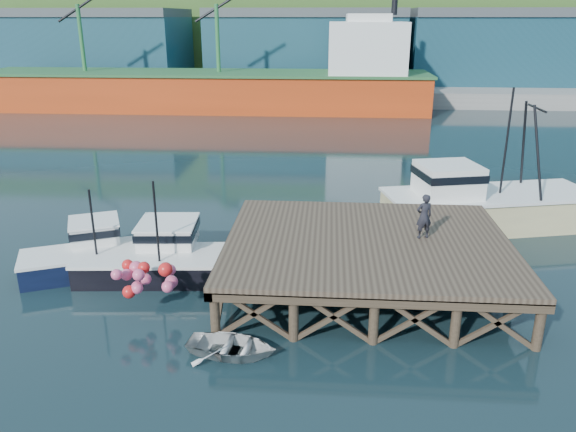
# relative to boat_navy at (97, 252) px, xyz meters

# --- Properties ---
(ground) EXTENTS (300.00, 300.00, 0.00)m
(ground) POSITION_rel_boat_navy_xyz_m (6.78, -0.70, -0.83)
(ground) COLOR black
(ground) RESTS_ON ground
(wharf) EXTENTS (12.00, 10.00, 2.62)m
(wharf) POSITION_rel_boat_navy_xyz_m (12.28, -0.89, 1.11)
(wharf) COLOR brown
(wharf) RESTS_ON ground
(far_quay) EXTENTS (160.00, 40.00, 2.00)m
(far_quay) POSITION_rel_boat_navy_xyz_m (6.78, 69.30, 0.17)
(far_quay) COLOR gray
(far_quay) RESTS_ON ground
(warehouse_left) EXTENTS (32.00, 16.00, 9.00)m
(warehouse_left) POSITION_rel_boat_navy_xyz_m (-28.22, 64.30, 5.67)
(warehouse_left) COLOR navy
(warehouse_left) RESTS_ON far_quay
(warehouse_mid) EXTENTS (28.00, 16.00, 9.00)m
(warehouse_mid) POSITION_rel_boat_navy_xyz_m (6.78, 64.30, 5.67)
(warehouse_mid) COLOR navy
(warehouse_mid) RESTS_ON far_quay
(warehouse_right) EXTENTS (30.00, 16.00, 9.00)m
(warehouse_right) POSITION_rel_boat_navy_xyz_m (36.78, 64.30, 5.67)
(warehouse_right) COLOR navy
(warehouse_right) RESTS_ON far_quay
(cargo_ship) EXTENTS (55.50, 10.00, 13.75)m
(cargo_ship) POSITION_rel_boat_navy_xyz_m (-1.69, 47.30, 2.48)
(cargo_ship) COLOR #C83C12
(cargo_ship) RESTS_ON ground
(hillside) EXTENTS (220.00, 50.00, 22.00)m
(hillside) POSITION_rel_boat_navy_xyz_m (6.78, 99.30, 10.17)
(hillside) COLOR #2D511E
(hillside) RESTS_ON ground
(boat_navy) EXTENTS (7.01, 4.95, 4.13)m
(boat_navy) POSITION_rel_boat_navy_xyz_m (0.00, 0.00, 0.00)
(boat_navy) COLOR black
(boat_navy) RESTS_ON ground
(boat_black) EXTENTS (7.82, 6.55, 4.71)m
(boat_black) POSITION_rel_boat_navy_xyz_m (3.29, -0.33, 0.03)
(boat_black) COLOR black
(boat_black) RESTS_ON ground
(trawler) EXTENTS (12.05, 6.57, 7.65)m
(trawler) POSITION_rel_boat_navy_xyz_m (19.18, 7.06, 0.74)
(trawler) COLOR beige
(trawler) RESTS_ON ground
(dinghy) EXTENTS (3.43, 2.66, 0.65)m
(dinghy) POSITION_rel_boat_navy_xyz_m (7.36, -6.50, -0.51)
(dinghy) COLOR silver
(dinghy) RESTS_ON ground
(dockworker) EXTENTS (0.82, 0.67, 1.95)m
(dockworker) POSITION_rel_boat_navy_xyz_m (14.63, -0.35, 2.27)
(dockworker) COLOR black
(dockworker) RESTS_ON wharf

